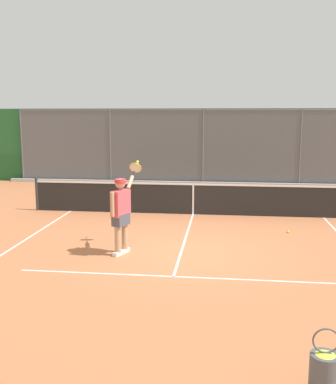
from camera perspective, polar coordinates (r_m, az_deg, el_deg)
name	(u,v)px	position (r m, az deg, el deg)	size (l,w,h in m)	color
ground_plane	(181,252)	(10.39, 1.65, -7.48)	(60.00, 60.00, 0.00)	#B76B42
court_line_markings	(172,281)	(8.66, 0.49, -11.05)	(7.88, 10.06, 0.01)	white
fence_backdrop	(203,146)	(20.51, 4.44, 5.69)	(19.37, 1.37, 3.28)	#565B60
tennis_net	(193,199)	(14.09, 3.15, -0.82)	(10.12, 0.09, 1.07)	#2D2D2D
tennis_player	(121,210)	(10.07, -5.86, -2.26)	(0.51, 1.39, 1.98)	silver
tennis_ball_mid_court	(288,232)	(12.39, 14.74, -4.79)	(0.07, 0.07, 0.07)	#D6E042
ball_basket	(324,373)	(5.60, 18.85, -20.59)	(0.32, 0.32, 0.83)	#4C5156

